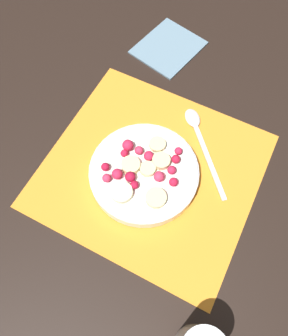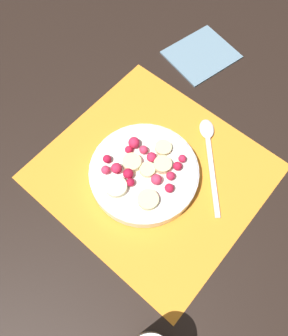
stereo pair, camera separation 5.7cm
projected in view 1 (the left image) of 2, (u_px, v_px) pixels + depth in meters
ground_plane at (151, 170)px, 0.61m from camera, size 3.00×3.00×0.00m
placemat at (151, 170)px, 0.61m from camera, size 0.38×0.36×0.01m
fruit_bowl at (144, 172)px, 0.59m from camera, size 0.20×0.20×0.05m
spoon at (198, 133)px, 0.64m from camera, size 0.15×0.16×0.01m
napkin at (169, 47)px, 0.74m from camera, size 0.15×0.17×0.01m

